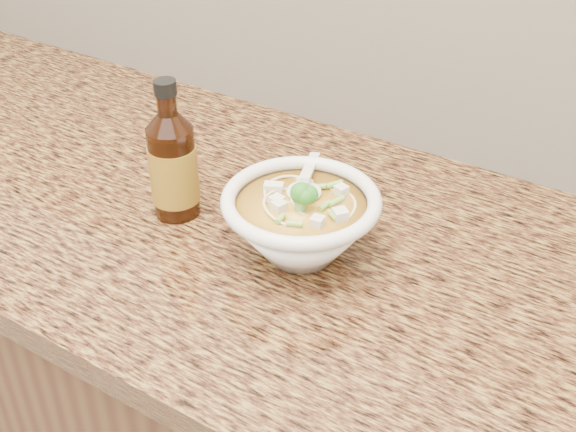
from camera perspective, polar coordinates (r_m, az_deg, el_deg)
The scene contains 4 objects.
cabinet at distance 1.37m, azimuth -1.80°, elevation -16.45°, with size 4.00×0.65×0.86m, color #381D11.
counter_slab at distance 1.06m, azimuth -2.24°, elevation -0.96°, with size 4.00×0.68×0.04m, color olive.
soup_bowl at distance 0.95m, azimuth 1.04°, elevation -0.59°, with size 0.21×0.23×0.12m.
hot_sauce_bottle at distance 1.03m, azimuth -9.06°, elevation 3.95°, with size 0.09×0.09×0.21m.
Camera 1 is at (0.49, 0.97, 1.50)m, focal length 45.00 mm.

